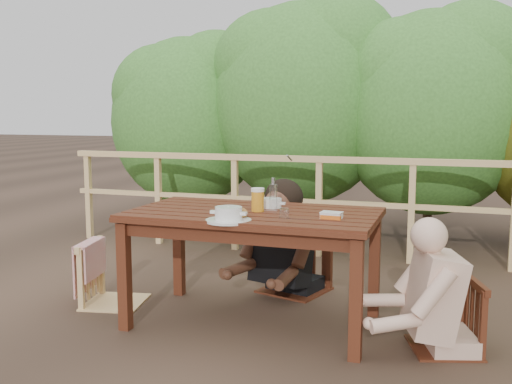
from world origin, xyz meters
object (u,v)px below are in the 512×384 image
(chair_left, at_px, (114,246))
(chair_far, at_px, (295,232))
(table, at_px, (254,268))
(woman, at_px, (296,205))
(tumbler, at_px, (284,215))
(chair_right, at_px, (446,284))
(soup_far, at_px, (271,204))
(beer_glass, at_px, (258,201))
(diner_right, at_px, (453,242))
(butter_tub, at_px, (332,216))
(bread_roll, at_px, (237,213))
(soup_near, at_px, (228,214))
(bottle, at_px, (273,195))

(chair_left, distance_m, chair_far, 1.41)
(chair_left, bearing_deg, table, -104.00)
(woman, height_order, tumbler, woman)
(chair_right, bearing_deg, soup_far, -118.36)
(beer_glass, xyz_separation_m, tumbler, (0.24, -0.20, -0.05))
(diner_right, distance_m, tumbler, 1.03)
(butter_tub, bearing_deg, table, 172.95)
(tumbler, bearing_deg, soup_far, 118.21)
(table, relative_size, diner_right, 1.23)
(table, relative_size, butter_tub, 12.47)
(soup_far, bearing_deg, table, -111.99)
(chair_far, bearing_deg, tumbler, -62.16)
(diner_right, height_order, bread_roll, diner_right)
(diner_right, bearing_deg, soup_near, 85.24)
(bottle, bearing_deg, chair_left, -177.48)
(woman, bearing_deg, chair_right, 160.30)
(chair_left, relative_size, beer_glass, 5.18)
(beer_glass, bearing_deg, woman, 86.56)
(soup_near, bearing_deg, bottle, 71.66)
(table, bearing_deg, bread_roll, -95.30)
(beer_glass, height_order, butter_tub, beer_glass)
(butter_tub, bearing_deg, bread_roll, -162.46)
(soup_near, height_order, tumbler, soup_near)
(diner_right, distance_m, soup_near, 1.36)
(beer_glass, bearing_deg, butter_tub, -11.85)
(chair_far, relative_size, soup_far, 3.97)
(chair_left, xyz_separation_m, chair_far, (1.20, 0.74, 0.04))
(chair_far, xyz_separation_m, diner_right, (1.20, -0.84, 0.19))
(beer_glass, bearing_deg, table, 178.58)
(bread_roll, xyz_separation_m, tumbler, (0.29, 0.04, -0.00))
(butter_tub, bearing_deg, chair_left, 178.92)
(chair_right, distance_m, diner_right, 0.26)
(table, distance_m, soup_near, 0.56)
(woman, relative_size, soup_far, 5.79)
(chair_left, height_order, diner_right, diner_right)
(chair_far, distance_m, chair_right, 1.45)
(table, bearing_deg, soup_far, 68.01)
(soup_far, distance_m, beer_glass, 0.18)
(soup_far, bearing_deg, soup_near, -102.13)
(woman, xyz_separation_m, bottle, (0.03, -0.70, 0.17))
(beer_glass, bearing_deg, chair_left, 177.67)
(butter_tub, bearing_deg, soup_far, 153.81)
(chair_right, distance_m, butter_tub, 0.80)
(chair_right, bearing_deg, tumbler, -98.85)
(table, height_order, chair_right, chair_right)
(tumbler, bearing_deg, bottle, 118.52)
(tumbler, bearing_deg, chair_far, 101.07)
(beer_glass, relative_size, bottle, 0.73)
(chair_far, distance_m, diner_right, 1.48)
(diner_right, bearing_deg, bottle, 65.03)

